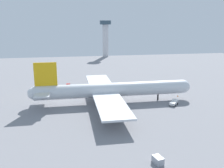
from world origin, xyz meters
name	(u,v)px	position (x,y,z in m)	size (l,w,h in m)	color
ground_plane	(112,102)	(0.00, 0.00, 0.00)	(282.93, 282.93, 0.00)	gray
cargo_airplane	(111,90)	(-0.52, 0.00, 5.61)	(70.73, 65.12, 18.39)	silver
pushback_tractor	(174,103)	(25.16, -7.87, 1.08)	(4.87, 5.11, 2.13)	white
maintenance_van	(67,87)	(-19.00, 25.89, 1.15)	(3.23, 4.89, 2.37)	#B21E19
fuel_truck	(54,80)	(-26.48, 42.71, 1.03)	(3.48, 5.67, 2.02)	silver
cargo_container_fore	(158,160)	(3.10, -49.87, 0.94)	(2.57, 3.42, 1.88)	#999EA8
safety_cone_nose	(178,96)	(31.83, 3.16, 0.38)	(0.53, 0.53, 0.75)	orange
control_tower	(106,35)	(17.51, 136.49, 20.01)	(10.41, 10.41, 33.51)	silver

